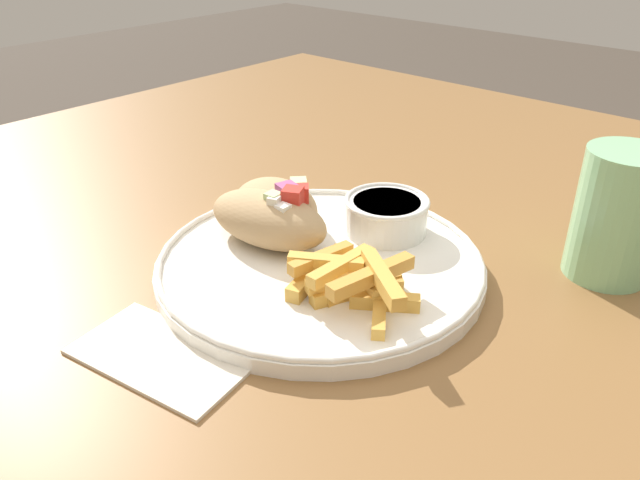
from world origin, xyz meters
TOP-DOWN VIEW (x-y plane):
  - table at (0.00, 0.00)m, footprint 1.26×1.26m
  - napkin at (0.01, -0.21)m, footprint 0.15×0.10m
  - plate at (0.02, -0.04)m, footprint 0.30×0.30m
  - pita_sandwich_near at (-0.04, -0.05)m, footprint 0.13×0.08m
  - pita_sandwich_far at (-0.05, -0.02)m, footprint 0.13×0.11m
  - fries_pile at (0.08, -0.06)m, footprint 0.12×0.09m
  - sauce_ramekin at (0.03, 0.04)m, footprint 0.08×0.08m
  - water_glass at (0.22, 0.13)m, footprint 0.07×0.07m

SIDE VIEW (x-z plane):
  - table at x=0.00m, z-range 0.30..1.06m
  - napkin at x=0.01m, z-range 0.75..0.76m
  - plate at x=0.02m, z-range 0.76..0.77m
  - fries_pile at x=0.08m, z-range 0.76..0.80m
  - sauce_ramekin at x=0.03m, z-range 0.77..0.81m
  - pita_sandwich_far at x=-0.05m, z-range 0.77..0.82m
  - pita_sandwich_near at x=-0.04m, z-range 0.77..0.82m
  - water_glass at x=0.22m, z-range 0.75..0.87m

